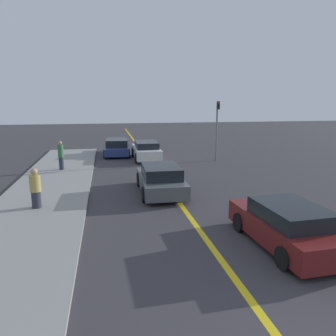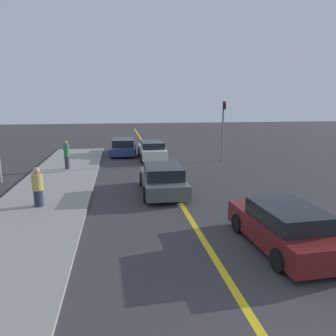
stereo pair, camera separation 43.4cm
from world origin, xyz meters
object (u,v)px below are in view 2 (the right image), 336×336
at_px(car_far_distant, 152,150).
at_px(traffic_light, 223,125).
at_px(car_near_right_lane, 285,227).
at_px(pedestrian_mid_group, 67,155).
at_px(car_parked_left_lot, 123,147).
at_px(pedestrian_near_curb, 38,187).
at_px(car_ahead_center, 163,179).

bearing_deg(car_far_distant, traffic_light, -17.98).
bearing_deg(car_near_right_lane, pedestrian_mid_group, 120.33).
xyz_separation_m(car_far_distant, car_parked_left_lot, (-2.05, 2.30, -0.03)).
xyz_separation_m(car_far_distant, pedestrian_near_curb, (-5.63, -10.59, 0.24)).
relative_size(car_near_right_lane, car_parked_left_lot, 0.92).
relative_size(car_near_right_lane, pedestrian_near_curb, 2.68).
relative_size(car_near_right_lane, car_ahead_center, 0.97).
distance_m(car_parked_left_lot, traffic_light, 8.13).
height_order(car_near_right_lane, pedestrian_mid_group, pedestrian_mid_group).
bearing_deg(car_parked_left_lot, car_ahead_center, -79.35).
bearing_deg(pedestrian_near_curb, car_parked_left_lot, 74.46).
bearing_deg(car_parked_left_lot, pedestrian_mid_group, -119.83).
relative_size(car_ahead_center, pedestrian_near_curb, 2.78).
relative_size(car_near_right_lane, pedestrian_mid_group, 2.43).
distance_m(car_far_distant, car_parked_left_lot, 3.08).
xyz_separation_m(car_near_right_lane, pedestrian_near_curb, (-7.92, 4.76, 0.25)).
relative_size(car_near_right_lane, traffic_light, 1.01).
bearing_deg(traffic_light, pedestrian_near_curb, -139.25).
xyz_separation_m(pedestrian_near_curb, pedestrian_mid_group, (0.05, 7.33, 0.10)).
xyz_separation_m(car_parked_left_lot, pedestrian_mid_group, (-3.53, -5.56, 0.37)).
distance_m(car_parked_left_lot, pedestrian_near_curb, 13.38).
xyz_separation_m(car_near_right_lane, traffic_light, (2.56, 13.78, 1.93)).
bearing_deg(car_ahead_center, pedestrian_near_curb, -162.64).
height_order(car_far_distant, traffic_light, traffic_light).
distance_m(car_ahead_center, pedestrian_mid_group, 7.75).
distance_m(car_ahead_center, car_far_distant, 9.06).
height_order(car_near_right_lane, pedestrian_near_curb, pedestrian_near_curb).
bearing_deg(traffic_light, car_ahead_center, -125.21).
height_order(car_near_right_lane, car_ahead_center, car_ahead_center).
distance_m(car_far_distant, pedestrian_mid_group, 6.47).
xyz_separation_m(car_far_distant, traffic_light, (4.84, -1.56, 1.91)).
xyz_separation_m(pedestrian_mid_group, traffic_light, (10.42, 1.70, 1.57)).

